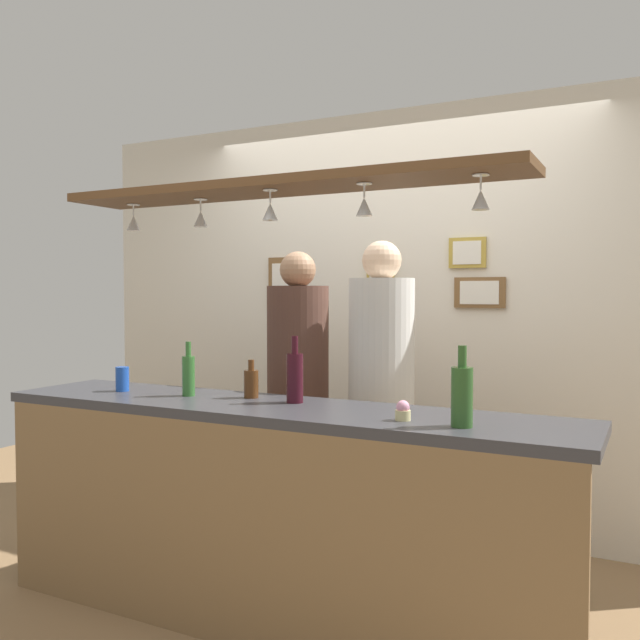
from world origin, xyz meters
TOP-DOWN VIEW (x-y plane):
  - ground_plane at (0.00, 0.00)m, footprint 8.00×8.00m
  - back_wall at (0.00, 1.10)m, footprint 4.40×0.06m
  - bar_counter at (0.00, -0.50)m, footprint 2.70×0.55m
  - overhead_glass_rack at (0.00, -0.30)m, footprint 2.20×0.36m
  - hanging_wineglass_far_left at (-0.87, -0.26)m, footprint 0.07×0.07m
  - hanging_wineglass_left at (-0.45, -0.26)m, footprint 0.07×0.07m
  - hanging_wineglass_center_left at (-0.01, -0.36)m, footprint 0.07×0.07m
  - hanging_wineglass_center at (0.42, -0.33)m, footprint 0.07×0.07m
  - hanging_wineglass_center_right at (0.89, -0.32)m, footprint 0.07×0.07m
  - person_left_brown_shirt at (-0.27, 0.35)m, footprint 0.34×0.34m
  - person_middle_white_patterned_shirt at (0.23, 0.35)m, footprint 0.34×0.34m
  - bottle_champagne_green at (0.87, -0.45)m, footprint 0.08×0.08m
  - bottle_beer_green_import at (-0.49, -0.32)m, footprint 0.06×0.06m
  - bottle_wine_dark_red at (0.06, -0.26)m, footprint 0.08×0.08m
  - bottle_beer_brown_stubby at (-0.19, -0.23)m, footprint 0.07×0.07m
  - drink_can at (-0.88, -0.34)m, footprint 0.07×0.07m
  - cupcake at (0.63, -0.43)m, footprint 0.06×0.06m
  - picture_frame_lower_pair at (0.56, 1.06)m, footprint 0.30×0.02m
  - picture_frame_upper_small at (0.49, 1.06)m, footprint 0.22×0.02m
  - picture_frame_caricature at (-0.75, 1.06)m, footprint 0.26×0.02m
  - picture_frame_crest at (-0.06, 1.06)m, footprint 0.18×0.02m

SIDE VIEW (x-z plane):
  - ground_plane at x=0.00m, z-range 0.00..0.00m
  - bar_counter at x=0.00m, z-range 0.17..1.15m
  - cupcake at x=0.63m, z-range 0.97..1.05m
  - person_left_brown_shirt at x=-0.27m, z-range 0.17..1.86m
  - drink_can at x=-0.88m, z-range 0.97..1.09m
  - bottle_beer_brown_stubby at x=-0.19m, z-range 0.95..1.13m
  - person_middle_white_patterned_shirt at x=0.23m, z-range 0.18..1.91m
  - bottle_beer_green_import at x=-0.49m, z-range 0.94..1.20m
  - bottle_wine_dark_red at x=0.06m, z-range 0.94..1.24m
  - bottle_champagne_green at x=0.87m, z-range 0.94..1.24m
  - back_wall at x=0.00m, z-range 0.00..2.60m
  - picture_frame_lower_pair at x=0.56m, z-range 1.37..1.55m
  - picture_frame_caricature at x=-0.75m, z-range 1.36..1.70m
  - picture_frame_crest at x=-0.06m, z-range 1.48..1.74m
  - picture_frame_upper_small at x=0.49m, z-range 1.61..1.79m
  - hanging_wineglass_far_left at x=-0.87m, z-range 1.75..1.89m
  - hanging_wineglass_left at x=-0.45m, z-range 1.75..1.89m
  - hanging_wineglass_center_left at x=-0.01m, z-range 1.75..1.89m
  - hanging_wineglass_center at x=0.42m, z-range 1.75..1.89m
  - hanging_wineglass_center_right at x=0.89m, z-range 1.75..1.89m
  - overhead_glass_rack at x=0.00m, z-range 1.91..1.95m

